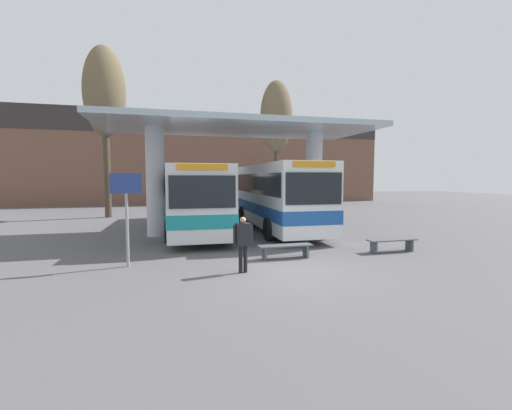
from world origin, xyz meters
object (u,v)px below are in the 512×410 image
Objects in this scene: transit_bus_center_bay at (275,194)px; transit_bus_left_bay at (195,195)px; waiting_bench_near_pillar at (285,248)px; poplar_tree_behind_left at (104,94)px; info_sign_platform at (126,200)px; parked_car_street at (273,195)px; poplar_tree_behind_right at (276,118)px; waiting_bench_mid_platform at (392,242)px; pedestrian_waiting at (243,239)px.

transit_bus_left_bay is at bearing -14.12° from transit_bus_center_bay.
poplar_tree_behind_left reaches higher than waiting_bench_near_pillar.
poplar_tree_behind_left is (-2.73, 14.09, 6.22)m from info_sign_platform.
poplar_tree_behind_left is (-9.33, 7.94, 6.38)m from transit_bus_center_bay.
poplar_tree_behind_right is at bearing -101.96° from parked_car_street.
waiting_bench_mid_platform is 0.66× the size of info_sign_platform.
parked_car_street reaches higher than waiting_bench_near_pillar.
transit_bus_center_bay is 9.36m from poplar_tree_behind_right.
info_sign_platform is (-9.01, 0.21, 1.66)m from waiting_bench_mid_platform.
poplar_tree_behind_right reaches higher than pedestrian_waiting.
waiting_bench_mid_platform is at bearing -50.62° from poplar_tree_behind_left.
waiting_bench_mid_platform is 0.19× the size of poplar_tree_behind_right.
transit_bus_center_bay reaches higher than waiting_bench_near_pillar.
pedestrian_waiting is at bearing -111.14° from poplar_tree_behind_right.
poplar_tree_behind_right is 10.05m from parked_car_street.
transit_bus_left_bay is at bearing -135.94° from poplar_tree_behind_right.
poplar_tree_behind_left reaches higher than pedestrian_waiting.
info_sign_platform is 24.05m from parked_car_street.
transit_bus_left_bay is 7.70m from info_sign_platform.
transit_bus_left_bay is at bearing 130.81° from waiting_bench_mid_platform.
transit_bus_center_bay is 13.81m from poplar_tree_behind_left.
info_sign_platform is 0.29× the size of poplar_tree_behind_right.
info_sign_platform is at bearing -113.98° from parked_car_street.
transit_bus_center_bay is 0.91× the size of poplar_tree_behind_left.
transit_bus_left_bay reaches higher than info_sign_platform.
waiting_bench_mid_platform is 1.17× the size of pedestrian_waiting.
waiting_bench_mid_platform is 5.97m from pedestrian_waiting.
waiting_bench_near_pillar is at bearing 180.00° from waiting_bench_mid_platform.
transit_bus_left_bay reaches higher than parked_car_street.
pedestrian_waiting is at bearing 95.92° from transit_bus_left_bay.
waiting_bench_mid_platform is (2.40, -6.36, -1.50)m from transit_bus_center_bay.
poplar_tree_behind_left is 2.66× the size of parked_car_street.
poplar_tree_behind_right is (11.76, -0.55, -1.17)m from poplar_tree_behind_left.
waiting_bench_mid_platform is at bearing 132.43° from transit_bus_left_bay.
transit_bus_center_bay is 5.70× the size of waiting_bench_near_pillar.
transit_bus_center_bay is 2.42× the size of parked_car_street.
waiting_bench_mid_platform is (4.07, 0.00, 0.00)m from waiting_bench_near_pillar.
poplar_tree_behind_right reaches higher than waiting_bench_mid_platform.
waiting_bench_near_pillar is at bearing -106.60° from poplar_tree_behind_right.
transit_bus_left_bay is 6.68× the size of waiting_bench_near_pillar.
pedestrian_waiting reaches higher than waiting_bench_near_pillar.
waiting_bench_mid_platform is 20.10m from poplar_tree_behind_left.
pedestrian_waiting is at bearing -69.15° from poplar_tree_behind_left.
waiting_bench_mid_platform is (6.45, -7.47, -1.43)m from transit_bus_left_bay.
poplar_tree_behind_right is (5.82, 15.04, 6.10)m from pedestrian_waiting.
poplar_tree_behind_left is at bearing 118.19° from waiting_bench_near_pillar.
waiting_bench_mid_platform is at bearing 111.92° from transit_bus_center_bay.
transit_bus_left_bay reaches higher than pedestrian_waiting.
poplar_tree_behind_right is at bearing 56.28° from info_sign_platform.
waiting_bench_near_pillar is at bearing -61.81° from poplar_tree_behind_left.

